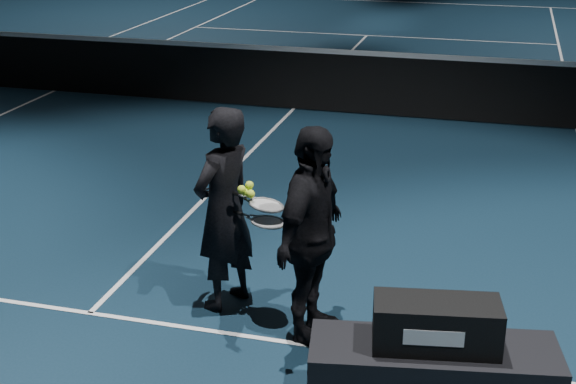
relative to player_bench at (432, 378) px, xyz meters
The scene contains 12 objects.
floor 7.47m from the player_bench, 111.83° to the left, with size 36.00×36.00×0.00m, color #0D2230.
court_lines 7.47m from the player_bench, 111.83° to the left, with size 10.98×23.78×0.01m, color white, non-canonical shape.
net_mesh 7.47m from the player_bench, 111.83° to the left, with size 12.80×0.02×0.86m, color black.
net_tape 7.50m from the player_bench, 111.83° to the left, with size 12.80×0.03×0.07m, color white.
player_bench is the anchor object (origin of this frame).
racket_bag 0.40m from the player_bench, ahead, with size 0.80×0.34×0.32m, color black.
bag_signature 0.44m from the player_bench, 90.00° to the right, with size 0.37×0.00×0.11m, color white.
player_a 2.11m from the player_bench, 150.82° to the left, with size 0.61×0.40×1.67m, color black.
player_b 1.33m from the player_bench, 145.65° to the left, with size 0.98×0.41×1.67m, color black.
racket_lower 1.69m from the player_bench, 148.76° to the left, with size 0.68×0.22×0.03m, color black, non-canonical shape.
racket_upper 1.79m from the player_bench, 147.66° to the left, with size 0.68×0.22×0.03m, color black, non-canonical shape.
tennis_balls 1.95m from the player_bench, 149.62° to the left, with size 0.12×0.10×0.12m, color #AADB2E, non-canonical shape.
Camera 1 is at (3.03, -11.44, 3.26)m, focal length 50.00 mm.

